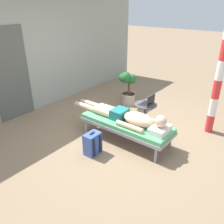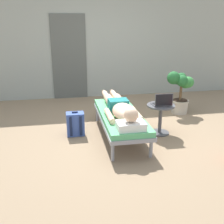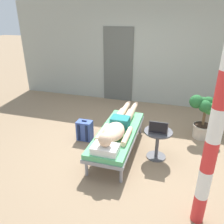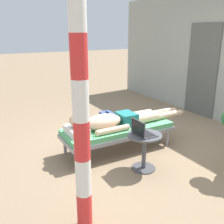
{
  "view_description": "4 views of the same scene",
  "coord_description": "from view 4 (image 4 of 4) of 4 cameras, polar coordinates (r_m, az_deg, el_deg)",
  "views": [
    {
      "loc": [
        -3.33,
        -2.41,
        2.48
      ],
      "look_at": [
        -0.28,
        -0.02,
        0.64
      ],
      "focal_mm": 37.35,
      "sensor_mm": 36.0,
      "label": 1
    },
    {
      "loc": [
        -0.97,
        -4.3,
        1.88
      ],
      "look_at": [
        -0.21,
        -0.26,
        0.47
      ],
      "focal_mm": 42.85,
      "sensor_mm": 36.0,
      "label": 2
    },
    {
      "loc": [
        0.86,
        -3.59,
        2.34
      ],
      "look_at": [
        -0.24,
        0.03,
        0.67
      ],
      "focal_mm": 35.65,
      "sensor_mm": 36.0,
      "label": 3
    },
    {
      "loc": [
        3.31,
        -2.21,
        1.89
      ],
      "look_at": [
        -0.08,
        -0.29,
        0.66
      ],
      "focal_mm": 41.81,
      "sensor_mm": 36.0,
      "label": 4
    }
  ],
  "objects": [
    {
      "name": "person_reclining",
      "position": [
        4.15,
        0.98,
        -1.83
      ],
      "size": [
        0.53,
        2.17,
        0.32
      ],
      "color": "white",
      "rests_on": "lounge_chair"
    },
    {
      "name": "porch_post",
      "position": [
        2.26,
        -6.92,
        2.51
      ],
      "size": [
        0.15,
        0.15,
        2.62
      ],
      "color": "red",
      "rests_on": "ground"
    },
    {
      "name": "laptop",
      "position": [
        3.55,
        6.54,
        -4.19
      ],
      "size": [
        0.31,
        0.24,
        0.23
      ],
      "color": "#4C4C51",
      "rests_on": "side_table"
    },
    {
      "name": "side_table",
      "position": [
        3.67,
        7.07,
        -7.32
      ],
      "size": [
        0.48,
        0.48,
        0.52
      ],
      "color": "#4C4C51",
      "rests_on": "ground"
    },
    {
      "name": "ground_plane",
      "position": [
        4.4,
        3.88,
        -7.93
      ],
      "size": [
        40.0,
        40.0,
        0.0
      ],
      "primitive_type": "plane",
      "color": "#8C7256"
    },
    {
      "name": "lounge_chair",
      "position": [
        4.22,
        1.32,
        -3.96
      ],
      "size": [
        0.66,
        1.82,
        0.42
      ],
      "color": "gray",
      "rests_on": "ground"
    },
    {
      "name": "house_door_panel",
      "position": [
        6.23,
        19.08,
        8.55
      ],
      "size": [
        0.84,
        0.03,
        2.04
      ],
      "primitive_type": "cube",
      "color": "#545651",
      "rests_on": "ground"
    },
    {
      "name": "backpack",
      "position": [
        4.97,
        -0.98,
        -2.4
      ],
      "size": [
        0.3,
        0.26,
        0.42
      ],
      "color": "#3F59A5",
      "rests_on": "ground"
    }
  ]
}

